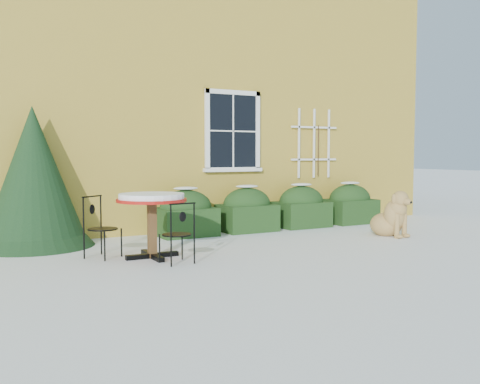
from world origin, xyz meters
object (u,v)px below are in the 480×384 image
bistro_table (152,204)px  patio_chair_near (178,233)px  evergreen_shrub (34,190)px  patio_chair_far (101,227)px  dog (392,217)px

bistro_table → patio_chair_near: 0.69m
bistro_table → evergreen_shrub: bearing=126.4°
patio_chair_near → patio_chair_far: bearing=-54.6°
dog → patio_chair_near: bearing=-179.6°
patio_chair_far → dog: size_ratio=0.92×
bistro_table → patio_chair_far: size_ratio=1.12×
patio_chair_far → dog: patio_chair_far is taller
evergreen_shrub → dog: (5.93, -1.98, -0.57)m
patio_chair_near → dog: 4.41m
evergreen_shrub → bistro_table: evergreen_shrub is taller
patio_chair_far → dog: bearing=-41.7°
patio_chair_near → patio_chair_far: (-0.83, 0.95, 0.03)m
evergreen_shrub → bistro_table: size_ratio=2.26×
patio_chair_far → patio_chair_near: bearing=-85.0°
patio_chair_near → dog: same height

